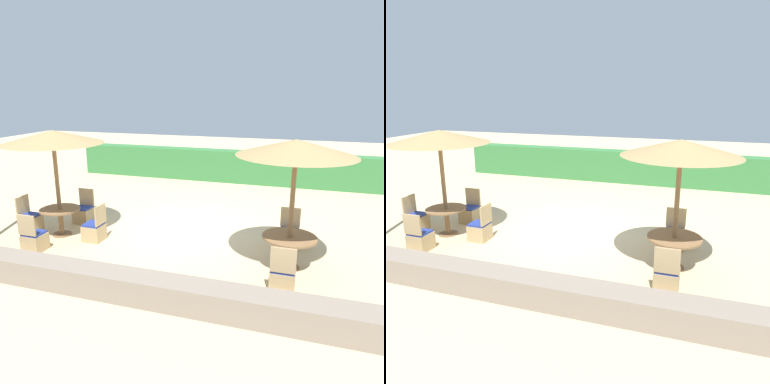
{
  "view_description": "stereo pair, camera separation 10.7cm",
  "coord_description": "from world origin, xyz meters",
  "views": [
    {
      "loc": [
        3.03,
        -8.89,
        3.64
      ],
      "look_at": [
        0.0,
        0.6,
        0.9
      ],
      "focal_mm": 35.0,
      "sensor_mm": 36.0,
      "label": 1
    },
    {
      "loc": [
        3.14,
        -8.86,
        3.64
      ],
      "look_at": [
        0.0,
        0.6,
        0.9
      ],
      "focal_mm": 35.0,
      "sensor_mm": 36.0,
      "label": 2
    }
  ],
  "objects": [
    {
      "name": "ground_plane",
      "position": [
        0.0,
        0.0,
        0.0
      ],
      "size": [
        40.0,
        40.0,
        0.0
      ],
      "primitive_type": "plane",
      "color": "#D1BA8C"
    },
    {
      "name": "hedge_row",
      "position": [
        0.0,
        5.77,
        0.63
      ],
      "size": [
        13.0,
        0.7,
        1.27
      ],
      "primitive_type": "cube",
      "color": "#387A3D",
      "rests_on": "ground_plane"
    },
    {
      "name": "stone_border",
      "position": [
        0.0,
        -3.52,
        0.24
      ],
      "size": [
        10.0,
        0.56,
        0.49
      ],
      "primitive_type": "cube",
      "color": "gray",
      "rests_on": "ground_plane"
    },
    {
      "name": "parasol_front_right",
      "position": [
        2.76,
        -1.41,
        2.53
      ],
      "size": [
        2.36,
        2.36,
        2.71
      ],
      "color": "olive",
      "rests_on": "ground_plane"
    },
    {
      "name": "round_table_front_right",
      "position": [
        2.76,
        -1.41,
        0.56
      ],
      "size": [
        1.12,
        1.12,
        0.7
      ],
      "color": "olive",
      "rests_on": "ground_plane"
    },
    {
      "name": "patio_chair_front_right_north",
      "position": [
        2.7,
        -0.32,
        0.26
      ],
      "size": [
        0.46,
        0.46,
        0.93
      ],
      "rotation": [
        0.0,
        0.0,
        3.14
      ],
      "color": "tan",
      "rests_on": "ground_plane"
    },
    {
      "name": "patio_chair_front_right_south",
      "position": [
        2.73,
        -2.38,
        0.26
      ],
      "size": [
        0.46,
        0.46,
        0.93
      ],
      "color": "tan",
      "rests_on": "ground_plane"
    },
    {
      "name": "parasol_front_left",
      "position": [
        -2.93,
        -1.29,
        2.52
      ],
      "size": [
        2.45,
        2.45,
        2.69
      ],
      "color": "olive",
      "rests_on": "ground_plane"
    },
    {
      "name": "round_table_front_left",
      "position": [
        -2.93,
        -1.29,
        0.55
      ],
      "size": [
        1.0,
        1.0,
        0.71
      ],
      "color": "olive",
      "rests_on": "ground_plane"
    },
    {
      "name": "patio_chair_front_left_east",
      "position": [
        -1.92,
        -1.35,
        0.26
      ],
      "size": [
        0.46,
        0.46,
        0.93
      ],
      "rotation": [
        0.0,
        0.0,
        1.57
      ],
      "color": "tan",
      "rests_on": "ground_plane"
    },
    {
      "name": "patio_chair_front_left_north",
      "position": [
        -2.94,
        -0.27,
        0.26
      ],
      "size": [
        0.46,
        0.46,
        0.93
      ],
      "rotation": [
        0.0,
        0.0,
        3.14
      ],
      "color": "tan",
      "rests_on": "ground_plane"
    },
    {
      "name": "patio_chair_front_left_west",
      "position": [
        -3.92,
        -1.27,
        0.26
      ],
      "size": [
        0.46,
        0.46,
        0.93
      ],
      "rotation": [
        0.0,
        0.0,
        -1.57
      ],
      "color": "tan",
      "rests_on": "ground_plane"
    },
    {
      "name": "patio_chair_front_left_south",
      "position": [
        -2.92,
        -2.31,
        0.26
      ],
      "size": [
        0.46,
        0.46,
        0.93
      ],
      "color": "tan",
      "rests_on": "ground_plane"
    }
  ]
}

